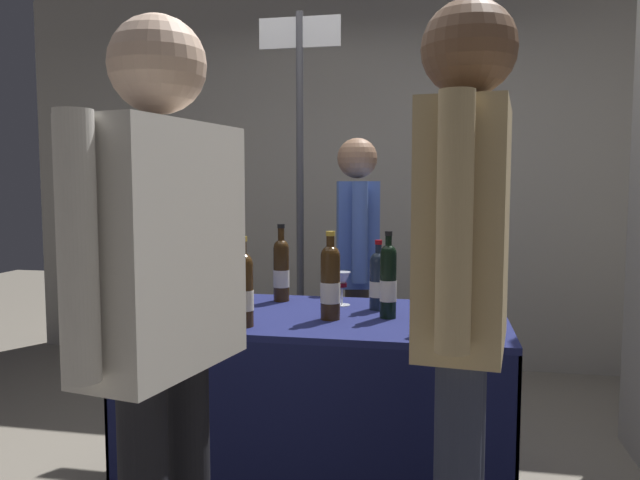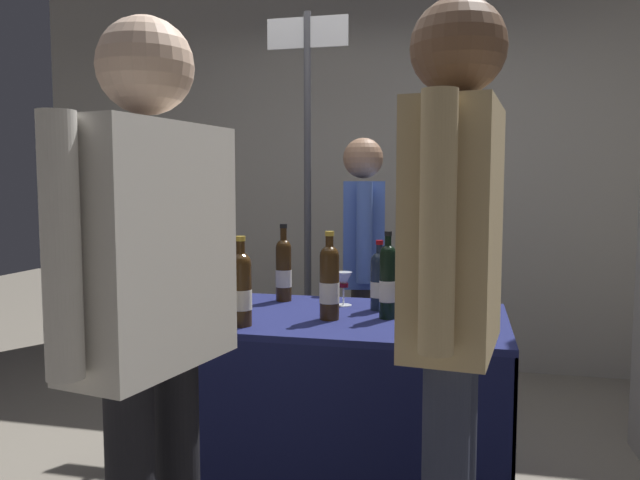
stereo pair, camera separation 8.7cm
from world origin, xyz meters
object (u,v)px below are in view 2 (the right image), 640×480
object	(u,v)px
wine_glass_mid	(441,299)
vendor_presenter	(363,257)
display_bottle_0	(241,288)
taster_foreground_right	(151,292)
wine_glass_near_vendor	(344,282)
booth_signpost	(308,169)
featured_wine_bottle	(379,280)
tasting_table	(320,374)

from	to	relation	value
wine_glass_mid	vendor_presenter	bearing A→B (deg)	115.18
display_bottle_0	taster_foreground_right	distance (m)	0.73
display_bottle_0	taster_foreground_right	xyz separation A→B (m)	(0.03, -0.72, 0.11)
wine_glass_near_vendor	booth_signpost	xyz separation A→B (m)	(-0.42, 1.04, 0.51)
featured_wine_bottle	vendor_presenter	world-z (taller)	vendor_presenter
wine_glass_near_vendor	taster_foreground_right	bearing A→B (deg)	-102.47
wine_glass_mid	wine_glass_near_vendor	bearing A→B (deg)	147.49
tasting_table	wine_glass_mid	distance (m)	0.60
featured_wine_bottle	booth_signpost	world-z (taller)	booth_signpost
tasting_table	display_bottle_0	distance (m)	0.53
featured_wine_bottle	vendor_presenter	distance (m)	0.77
tasting_table	featured_wine_bottle	bearing A→B (deg)	32.03
wine_glass_mid	vendor_presenter	xyz separation A→B (m)	(-0.45, 0.96, 0.04)
wine_glass_near_vendor	vendor_presenter	distance (m)	0.69
wine_glass_mid	booth_signpost	distance (m)	1.64
featured_wine_bottle	vendor_presenter	bearing A→B (deg)	104.38
display_bottle_0	featured_wine_bottle	bearing A→B (deg)	41.61
booth_signpost	taster_foreground_right	bearing A→B (deg)	-85.82
featured_wine_bottle	display_bottle_0	world-z (taller)	display_bottle_0
wine_glass_near_vendor	booth_signpost	world-z (taller)	booth_signpost
featured_wine_bottle	wine_glass_mid	size ratio (longest dim) A/B	2.26
tasting_table	featured_wine_bottle	world-z (taller)	featured_wine_bottle
display_bottle_0	vendor_presenter	world-z (taller)	vendor_presenter
taster_foreground_right	booth_signpost	bearing A→B (deg)	15.10
tasting_table	wine_glass_mid	world-z (taller)	wine_glass_mid
taster_foreground_right	booth_signpost	size ratio (longest dim) A/B	0.74
featured_wine_bottle	taster_foreground_right	bearing A→B (deg)	-110.59
featured_wine_bottle	booth_signpost	xyz separation A→B (m)	(-0.59, 1.09, 0.49)
wine_glass_near_vendor	booth_signpost	size ratio (longest dim) A/B	0.06
wine_glass_mid	vendor_presenter	world-z (taller)	vendor_presenter
wine_glass_near_vendor	wine_glass_mid	xyz separation A→B (m)	(0.42, -0.27, -0.01)
display_bottle_0	taster_foreground_right	size ratio (longest dim) A/B	0.19
tasting_table	taster_foreground_right	bearing A→B (deg)	-101.61
featured_wine_bottle	wine_glass_near_vendor	bearing A→B (deg)	160.78
display_bottle_0	booth_signpost	distance (m)	1.58
tasting_table	wine_glass_near_vendor	size ratio (longest dim) A/B	10.09
display_bottle_0	wine_glass_near_vendor	bearing A→B (deg)	57.46
taster_foreground_right	booth_signpost	world-z (taller)	booth_signpost
display_bottle_0	vendor_presenter	distance (m)	1.18
display_bottle_0	wine_glass_mid	distance (m)	0.74
featured_wine_bottle	wine_glass_mid	distance (m)	0.34
wine_glass_near_vendor	taster_foreground_right	world-z (taller)	taster_foreground_right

